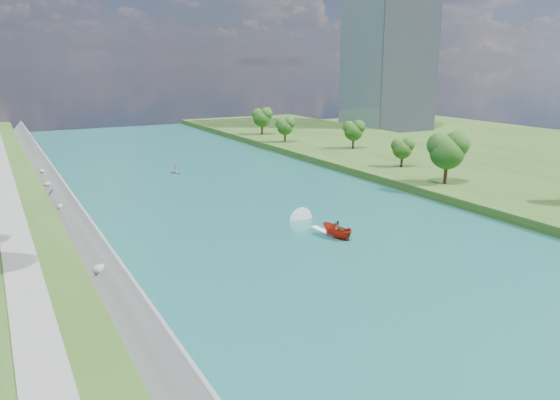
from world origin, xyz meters
TOP-DOWN VIEW (x-y plane):
  - ground at (0.00, 0.00)m, footprint 260.00×260.00m
  - river_water at (0.00, 20.00)m, footprint 55.00×240.00m
  - berm_east at (49.50, 20.00)m, footprint 44.00×240.00m
  - riprap_bank at (-25.84, 19.04)m, footprint 3.89×236.00m
  - riverside_path at (-32.50, 20.00)m, footprint 3.00×200.00m
  - office_tower at (82.50, 95.00)m, footprint 22.00×22.00m
  - trees_east at (36.96, 22.26)m, footprint 14.17×135.80m
  - motorboat at (3.35, 6.93)m, footprint 3.60×19.25m
  - raft at (-1.85, 54.82)m, footprint 2.61×3.25m

SIDE VIEW (x-z plane):
  - ground at x=0.00m, z-range 0.00..0.00m
  - river_water at x=0.00m, z-range 0.00..0.10m
  - raft at x=-1.85m, z-range -0.34..1.25m
  - berm_east at x=49.50m, z-range 0.00..1.50m
  - motorboat at x=3.35m, z-range -0.13..1.90m
  - riprap_bank at x=-25.84m, z-range -0.34..3.90m
  - riverside_path at x=-32.50m, z-range 3.50..3.60m
  - trees_east at x=36.96m, z-range 0.55..11.64m
  - office_tower at x=82.50m, z-range 0.00..60.00m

